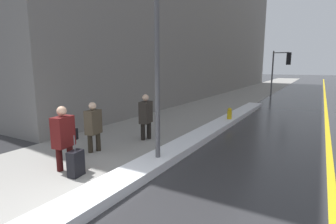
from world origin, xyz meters
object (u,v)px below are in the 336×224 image
at_px(lamp_post, 157,45).
at_px(traffic_light_near, 283,64).
at_px(fire_hydrant, 229,116).
at_px(pedestrian_trailing, 64,135).
at_px(pedestrian_in_glasses, 93,125).
at_px(rolling_suitcase, 76,164).
at_px(pedestrian_with_shoulder_bag, 146,115).

relative_size(lamp_post, traffic_light_near, 1.37).
bearing_deg(fire_hydrant, traffic_light_near, 86.56).
height_order(pedestrian_trailing, fire_hydrant, pedestrian_trailing).
distance_m(traffic_light_near, pedestrian_in_glasses, 16.80).
height_order(lamp_post, traffic_light_near, lamp_post).
height_order(rolling_suitcase, fire_hydrant, rolling_suitcase).
bearing_deg(pedestrian_trailing, rolling_suitcase, 65.21).
distance_m(pedestrian_trailing, pedestrian_with_shoulder_bag, 3.13).
relative_size(traffic_light_near, pedestrian_in_glasses, 2.47).
height_order(traffic_light_near, rolling_suitcase, traffic_light_near).
bearing_deg(rolling_suitcase, lamp_post, 131.31).
distance_m(pedestrian_in_glasses, pedestrian_with_shoulder_bag, 1.91).
distance_m(pedestrian_with_shoulder_bag, rolling_suitcase, 3.34).
bearing_deg(traffic_light_near, pedestrian_with_shoulder_bag, -94.41).
xyz_separation_m(lamp_post, pedestrian_trailing, (-1.75, -1.36, -2.08)).
xyz_separation_m(traffic_light_near, fire_hydrant, (-0.65, -10.81, -2.25)).
bearing_deg(pedestrian_trailing, pedestrian_in_glasses, -173.49).
distance_m(lamp_post, pedestrian_with_shoulder_bag, 3.16).
bearing_deg(lamp_post, fire_hydrant, 89.02).
bearing_deg(rolling_suitcase, traffic_light_near, 164.02).
relative_size(pedestrian_trailing, pedestrian_with_shoulder_bag, 1.01).
bearing_deg(traffic_light_near, lamp_post, -87.95).
distance_m(lamp_post, pedestrian_in_glasses, 3.01).
bearing_deg(fire_hydrant, rolling_suitcase, -100.49).
bearing_deg(traffic_light_near, rolling_suitcase, -91.61).
bearing_deg(rolling_suitcase, pedestrian_trailing, -114.79).
height_order(lamp_post, pedestrian_with_shoulder_bag, lamp_post).
height_order(traffic_light_near, fire_hydrant, traffic_light_near).
relative_size(lamp_post, rolling_suitcase, 5.16).
height_order(traffic_light_near, pedestrian_with_shoulder_bag, traffic_light_near).
bearing_deg(lamp_post, pedestrian_in_glasses, -178.20).
xyz_separation_m(pedestrian_trailing, pedestrian_with_shoulder_bag, (0.16, 3.13, -0.00)).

